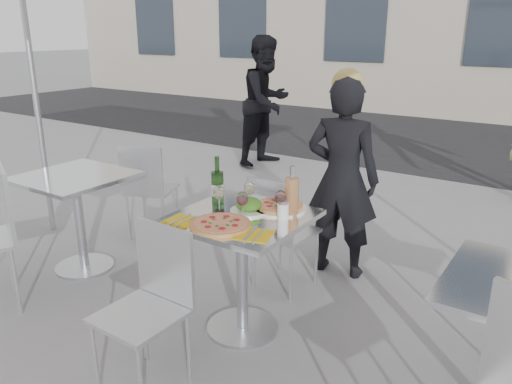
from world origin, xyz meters
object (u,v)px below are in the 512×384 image
Objects in this scene: wineglass_white_b at (249,189)px; pedestrian_a at (266,102)px; sugar_shaker at (283,210)px; pizza_near at (221,224)px; salad_plate at (249,206)px; side_chair_lfar at (147,184)px; wine_bottle at (218,186)px; wineglass_red_b at (280,198)px; napkin_right at (254,234)px; chair_far at (278,225)px; side_table_left at (77,202)px; chair_near at (152,294)px; carafe at (292,195)px; napkin_left at (182,221)px; woman_diner at (342,179)px; main_table at (242,249)px; pizza_far at (280,206)px; wineglass_red_a at (242,200)px; wineglass_white_a at (219,193)px.

pedestrian_a is at bearing 121.22° from wineglass_white_b.
pizza_near is at bearing -128.25° from sugar_shaker.
salad_plate is at bearing 90.21° from pizza_near.
wine_bottle reaches higher than side_chair_lfar.
sugar_shaker is 0.68× the size of wineglass_red_b.
chair_far is at bearing 97.28° from napkin_right.
salad_plate reaches higher than side_table_left.
chair_near is 0.51m from pizza_near.
carafe is 0.63m from napkin_left.
carafe is (0.09, -0.89, 0.13)m from woman_diner.
side_table_left is at bearing 25.98° from chair_far.
main_table is 0.56m from chair_far.
sugar_shaker reaches higher than napkin_right.
side_chair_lfar is at bearing 163.04° from pizza_far.
pizza_far is at bearing 19.41° from wine_bottle.
wineglass_red_a is at bearing 132.21° from side_chair_lfar.
napkin_right is (0.27, -0.34, -0.11)m from wineglass_white_b.
wineglass_white_b is at bearing 136.89° from side_chair_lfar.
pizza_near is (0.09, -0.75, 0.27)m from chair_far.
main_table is 1.00× the size of side_table_left.
pizza_near is 1.12× the size of wine_bottle.
carafe is at bearing 9.33° from wine_bottle.
chair_near is at bearing -105.33° from pizza_near.
wine_bottle is (1.27, -0.62, 0.36)m from side_chair_lfar.
chair_near is at bearing -24.05° from side_table_left.
main_table is at bearing -72.72° from wineglass_white_b.
wineglass_white_a is at bearing -165.14° from sugar_shaker.
chair_near is at bearing -105.96° from pizza_far.
pizza_near is 0.43m from pizza_far.
side_table_left is 4.76× the size of wineglass_white_b.
napkin_right is at bearing -140.22° from pedestrian_a.
wineglass_white_b is at bearing 122.83° from salad_plate.
woman_diner is at bearing 83.80° from wineglass_red_a.
sugar_shaker is 0.68× the size of wineglass_red_a.
pizza_near is (2.06, -3.66, -0.09)m from pedestrian_a.
wineglass_white_b is at bearing 57.19° from wineglass_white_a.
sugar_shaker is (-0.01, -0.08, -0.06)m from carafe.
carafe is (2.29, -3.30, 0.02)m from pedestrian_a.
side_chair_lfar is at bearing 137.41° from chair_near.
napkin_right reaches higher than side_table_left.
side_chair_lfar is at bearing 158.87° from wineglass_white_b.
wineglass_red_b is 0.79× the size of napkin_left.
pizza_near is 2.11× the size of wineglass_white_a.
sugar_shaker is 0.07m from wineglass_red_b.
wineglass_white_a is at bearing 88.17° from chair_far.
wineglass_white_b is 0.45m from napkin_left.
pizza_far reaches higher than pizza_near.
wineglass_red_a reaches higher than chair_far.
main_table is 0.51× the size of woman_diner.
wineglass_white_b is (-0.05, 0.07, 0.07)m from salad_plate.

